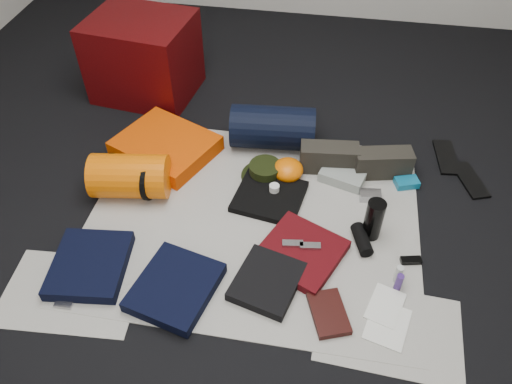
% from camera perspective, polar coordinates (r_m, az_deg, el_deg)
% --- Properties ---
extents(floor, '(4.50, 4.50, 0.02)m').
position_cam_1_polar(floor, '(2.46, -0.34, -3.26)').
color(floor, black).
rests_on(floor, ground).
extents(newspaper_mat, '(1.60, 1.30, 0.01)m').
position_cam_1_polar(newspaper_mat, '(2.45, -0.34, -3.06)').
color(newspaper_mat, beige).
rests_on(newspaper_mat, floor).
extents(newspaper_sheet_front_left, '(0.61, 0.44, 0.00)m').
position_cam_1_polar(newspaper_sheet_front_left, '(2.34, -20.34, -10.65)').
color(newspaper_sheet_front_left, beige).
rests_on(newspaper_sheet_front_left, floor).
extents(newspaper_sheet_front_right, '(0.60, 0.43, 0.00)m').
position_cam_1_polar(newspaper_sheet_front_right, '(2.17, 14.94, -14.95)').
color(newspaper_sheet_front_right, beige).
rests_on(newspaper_sheet_front_right, floor).
extents(red_cabinet, '(0.65, 0.56, 0.49)m').
position_cam_1_polar(red_cabinet, '(3.25, -12.72, 14.81)').
color(red_cabinet, '#460506').
rests_on(red_cabinet, floor).
extents(sleeping_pad, '(0.62, 0.58, 0.09)m').
position_cam_1_polar(sleeping_pad, '(2.82, -10.27, 5.20)').
color(sleeping_pad, '#E64A02').
rests_on(sleeping_pad, newspaper_mat).
extents(stuff_sack, '(0.41, 0.28, 0.22)m').
position_cam_1_polar(stuff_sack, '(2.58, -14.19, 1.78)').
color(stuff_sack, '#E46003').
rests_on(stuff_sack, newspaper_mat).
extents(sack_strap_left, '(0.02, 0.22, 0.22)m').
position_cam_1_polar(sack_strap_left, '(2.62, -16.20, 1.95)').
color(sack_strap_left, black).
rests_on(sack_strap_left, newspaper_mat).
extents(sack_strap_right, '(0.02, 0.22, 0.22)m').
position_cam_1_polar(sack_strap_right, '(2.55, -12.09, 1.46)').
color(sack_strap_right, black).
rests_on(sack_strap_right, newspaper_mat).
extents(navy_duffel, '(0.48, 0.28, 0.24)m').
position_cam_1_polar(navy_duffel, '(2.79, 1.92, 7.37)').
color(navy_duffel, black).
rests_on(navy_duffel, newspaper_mat).
extents(boonie_brim, '(0.32, 0.32, 0.01)m').
position_cam_1_polar(boonie_brim, '(2.66, 1.04, 1.87)').
color(boonie_brim, black).
rests_on(boonie_brim, newspaper_mat).
extents(boonie_crown, '(0.17, 0.17, 0.07)m').
position_cam_1_polar(boonie_crown, '(2.63, 1.05, 2.51)').
color(boonie_crown, black).
rests_on(boonie_crown, boonie_brim).
extents(hiking_boot_left, '(0.32, 0.15, 0.15)m').
position_cam_1_polar(hiking_boot_left, '(2.69, 8.34, 3.91)').
color(hiking_boot_left, '#2C2922').
rests_on(hiking_boot_left, newspaper_mat).
extents(hiking_boot_right, '(0.32, 0.17, 0.15)m').
position_cam_1_polar(hiking_boot_right, '(2.71, 14.27, 3.23)').
color(hiking_boot_right, '#2C2922').
rests_on(hiking_boot_right, newspaper_mat).
extents(flip_flop_left, '(0.13, 0.29, 0.02)m').
position_cam_1_polar(flip_flop_left, '(2.97, 20.91, 3.74)').
color(flip_flop_left, black).
rests_on(flip_flop_left, floor).
extents(flip_flop_right, '(0.18, 0.29, 0.02)m').
position_cam_1_polar(flip_flop_right, '(2.87, 23.26, 1.27)').
color(flip_flop_right, black).
rests_on(flip_flop_right, floor).
extents(trousers_navy_a, '(0.36, 0.40, 0.06)m').
position_cam_1_polar(trousers_navy_a, '(2.36, -18.45, -7.89)').
color(trousers_navy_a, black).
rests_on(trousers_navy_a, newspaper_mat).
extents(trousers_navy_b, '(0.39, 0.43, 0.06)m').
position_cam_1_polar(trousers_navy_b, '(2.20, -9.21, -10.67)').
color(trousers_navy_b, black).
rests_on(trousers_navy_b, newspaper_mat).
extents(trousers_charcoal, '(0.33, 0.36, 0.05)m').
position_cam_1_polar(trousers_charcoal, '(2.19, 1.28, -10.17)').
color(trousers_charcoal, black).
rests_on(trousers_charcoal, newspaper_mat).
extents(black_tshirt, '(0.38, 0.36, 0.03)m').
position_cam_1_polar(black_tshirt, '(2.53, 1.54, -0.51)').
color(black_tshirt, black).
rests_on(black_tshirt, newspaper_mat).
extents(red_shirt, '(0.45, 0.45, 0.05)m').
position_cam_1_polar(red_shirt, '(2.30, 5.11, -6.87)').
color(red_shirt, '#4B080C').
rests_on(red_shirt, newspaper_mat).
extents(orange_stuff_sack, '(0.19, 0.19, 0.11)m').
position_cam_1_polar(orange_stuff_sack, '(2.62, 3.66, 2.54)').
color(orange_stuff_sack, '#E46003').
rests_on(orange_stuff_sack, newspaper_mat).
extents(first_aid_pouch, '(0.27, 0.23, 0.06)m').
position_cam_1_polar(first_aid_pouch, '(2.67, 9.98, 2.02)').
color(first_aid_pouch, gray).
rests_on(first_aid_pouch, newspaper_mat).
extents(water_bottle, '(0.11, 0.11, 0.22)m').
position_cam_1_polar(water_bottle, '(2.37, 13.30, -3.08)').
color(water_bottle, black).
rests_on(water_bottle, newspaper_mat).
extents(speaker, '(0.11, 0.18, 0.06)m').
position_cam_1_polar(speaker, '(2.37, 12.00, -5.34)').
color(speaker, black).
rests_on(speaker, newspaper_mat).
extents(compact_camera, '(0.11, 0.08, 0.04)m').
position_cam_1_polar(compact_camera, '(2.59, 12.92, -0.40)').
color(compact_camera, '#A6A5AA').
rests_on(compact_camera, newspaper_mat).
extents(cyan_case, '(0.14, 0.11, 0.04)m').
position_cam_1_polar(cyan_case, '(2.72, 16.84, 1.04)').
color(cyan_case, '#0E6489').
rests_on(cyan_case, newspaper_mat).
extents(toiletry_purple, '(0.04, 0.04, 0.09)m').
position_cam_1_polar(toiletry_purple, '(2.25, 16.00, -9.90)').
color(toiletry_purple, '#3E226E').
rests_on(toiletry_purple, newspaper_mat).
extents(toiletry_clear, '(0.04, 0.04, 0.09)m').
position_cam_1_polar(toiletry_clear, '(2.27, 15.97, -9.01)').
color(toiletry_clear, '#BCC1BD').
rests_on(toiletry_clear, newspaper_mat).
extents(paperback_book, '(0.20, 0.25, 0.03)m').
position_cam_1_polar(paperback_book, '(2.14, 8.30, -13.54)').
color(paperback_book, black).
rests_on(paperback_book, newspaper_mat).
extents(map_booklet, '(0.18, 0.22, 0.01)m').
position_cam_1_polar(map_booklet, '(2.22, 14.56, -12.49)').
color(map_booklet, silver).
rests_on(map_booklet, newspaper_mat).
extents(map_printout, '(0.21, 0.24, 0.01)m').
position_cam_1_polar(map_printout, '(2.17, 14.78, -14.41)').
color(map_printout, silver).
rests_on(map_printout, newspaper_mat).
extents(sunglasses, '(0.10, 0.06, 0.02)m').
position_cam_1_polar(sunglasses, '(2.38, 17.27, -7.48)').
color(sunglasses, black).
rests_on(sunglasses, newspaper_mat).
extents(key_cluster, '(0.08, 0.08, 0.01)m').
position_cam_1_polar(key_cluster, '(2.31, -20.92, -11.49)').
color(key_cluster, '#A6A5AA').
rests_on(key_cluster, newspaper_mat).
extents(tape_roll, '(0.05, 0.05, 0.04)m').
position_cam_1_polar(tape_roll, '(2.53, 2.11, 0.46)').
color(tape_roll, silver).
rests_on(tape_roll, black_tshirt).
extents(energy_bar_a, '(0.10, 0.05, 0.01)m').
position_cam_1_polar(energy_bar_a, '(2.29, 4.22, -5.89)').
color(energy_bar_a, '#A6A5AA').
rests_on(energy_bar_a, red_shirt).
extents(energy_bar_b, '(0.10, 0.05, 0.01)m').
position_cam_1_polar(energy_bar_b, '(2.29, 6.22, -6.14)').
color(energy_bar_b, '#A6A5AA').
rests_on(energy_bar_b, red_shirt).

